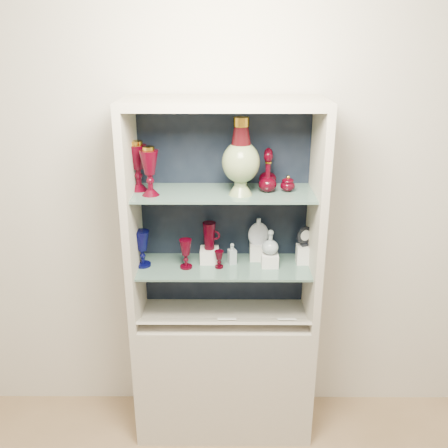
{
  "coord_description": "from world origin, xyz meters",
  "views": [
    {
      "loc": [
        0.01,
        -0.9,
        2.23
      ],
      "look_at": [
        0.0,
        1.53,
        1.3
      ],
      "focal_mm": 40.0,
      "sensor_mm": 36.0,
      "label": 1
    }
  ],
  "objects_px": {
    "pedestal_lamp_right": "(150,171)",
    "cameo_medallion": "(305,236)",
    "cobalt_goblet": "(142,249)",
    "ruby_goblet_small": "(219,259)",
    "enamel_urn": "(241,157)",
    "ruby_decanter_b": "(268,166)",
    "ruby_decanter_a": "(268,169)",
    "clear_square_bottle": "(232,253)",
    "flat_flask": "(258,231)",
    "lidded_bowl": "(288,183)",
    "ruby_goblet_tall": "(186,254)",
    "ruby_pitcher": "(209,236)",
    "clear_round_decanter": "(270,243)",
    "pedestal_lamp_left": "(138,166)"
  },
  "relations": [
    {
      "from": "ruby_decanter_a",
      "to": "flat_flask",
      "type": "relative_size",
      "value": 1.53
    },
    {
      "from": "pedestal_lamp_left",
      "to": "clear_round_decanter",
      "type": "height_order",
      "value": "pedestal_lamp_left"
    },
    {
      "from": "lidded_bowl",
      "to": "ruby_goblet_small",
      "type": "height_order",
      "value": "lidded_bowl"
    },
    {
      "from": "pedestal_lamp_right",
      "to": "ruby_decanter_b",
      "type": "distance_m",
      "value": 0.62
    },
    {
      "from": "ruby_decanter_a",
      "to": "cobalt_goblet",
      "type": "distance_m",
      "value": 0.79
    },
    {
      "from": "lidded_bowl",
      "to": "cameo_medallion",
      "type": "xyz_separation_m",
      "value": [
        0.11,
        0.03,
        -0.3
      ]
    },
    {
      "from": "ruby_decanter_a",
      "to": "cameo_medallion",
      "type": "distance_m",
      "value": 0.44
    },
    {
      "from": "clear_square_bottle",
      "to": "flat_flask",
      "type": "relative_size",
      "value": 0.77
    },
    {
      "from": "ruby_goblet_tall",
      "to": "pedestal_lamp_right",
      "type": "bearing_deg",
      "value": -169.47
    },
    {
      "from": "ruby_decanter_a",
      "to": "ruby_pitcher",
      "type": "relative_size",
      "value": 1.58
    },
    {
      "from": "pedestal_lamp_right",
      "to": "cameo_medallion",
      "type": "height_order",
      "value": "pedestal_lamp_right"
    },
    {
      "from": "ruby_decanter_b",
      "to": "ruby_pitcher",
      "type": "bearing_deg",
      "value": -170.54
    },
    {
      "from": "ruby_decanter_a",
      "to": "ruby_decanter_b",
      "type": "xyz_separation_m",
      "value": [
        0.01,
        0.1,
        -0.01
      ]
    },
    {
      "from": "ruby_decanter_b",
      "to": "lidded_bowl",
      "type": "bearing_deg",
      "value": -42.51
    },
    {
      "from": "ruby_goblet_small",
      "to": "clear_square_bottle",
      "type": "height_order",
      "value": "clear_square_bottle"
    },
    {
      "from": "flat_flask",
      "to": "lidded_bowl",
      "type": "bearing_deg",
      "value": -31.15
    },
    {
      "from": "ruby_decanter_a",
      "to": "clear_square_bottle",
      "type": "distance_m",
      "value": 0.51
    },
    {
      "from": "lidded_bowl",
      "to": "cobalt_goblet",
      "type": "height_order",
      "value": "lidded_bowl"
    },
    {
      "from": "pedestal_lamp_right",
      "to": "clear_round_decanter",
      "type": "relative_size",
      "value": 1.86
    },
    {
      "from": "lidded_bowl",
      "to": "ruby_goblet_tall",
      "type": "distance_m",
      "value": 0.66
    },
    {
      "from": "ruby_pitcher",
      "to": "cameo_medallion",
      "type": "bearing_deg",
      "value": 16.88
    },
    {
      "from": "pedestal_lamp_left",
      "to": "pedestal_lamp_right",
      "type": "bearing_deg",
      "value": -49.74
    },
    {
      "from": "pedestal_lamp_left",
      "to": "ruby_decanter_a",
      "type": "bearing_deg",
      "value": -2.22
    },
    {
      "from": "ruby_decanter_b",
      "to": "pedestal_lamp_right",
      "type": "bearing_deg",
      "value": -165.31
    },
    {
      "from": "pedestal_lamp_left",
      "to": "ruby_decanter_b",
      "type": "bearing_deg",
      "value": 6.18
    },
    {
      "from": "enamel_urn",
      "to": "ruby_goblet_small",
      "type": "bearing_deg",
      "value": 171.38
    },
    {
      "from": "lidded_bowl",
      "to": "cameo_medallion",
      "type": "distance_m",
      "value": 0.33
    },
    {
      "from": "enamel_urn",
      "to": "clear_round_decanter",
      "type": "height_order",
      "value": "enamel_urn"
    },
    {
      "from": "flat_flask",
      "to": "pedestal_lamp_left",
      "type": "bearing_deg",
      "value": -177.12
    },
    {
      "from": "cobalt_goblet",
      "to": "ruby_goblet_small",
      "type": "xyz_separation_m",
      "value": [
        0.41,
        -0.02,
        -0.05
      ]
    },
    {
      "from": "lidded_bowl",
      "to": "cameo_medallion",
      "type": "height_order",
      "value": "lidded_bowl"
    },
    {
      "from": "pedestal_lamp_right",
      "to": "ruby_decanter_a",
      "type": "relative_size",
      "value": 1.04
    },
    {
      "from": "flat_flask",
      "to": "cameo_medallion",
      "type": "height_order",
      "value": "flat_flask"
    },
    {
      "from": "pedestal_lamp_left",
      "to": "lidded_bowl",
      "type": "height_order",
      "value": "pedestal_lamp_left"
    },
    {
      "from": "cobalt_goblet",
      "to": "flat_flask",
      "type": "relative_size",
      "value": 1.29
    },
    {
      "from": "ruby_goblet_tall",
      "to": "cameo_medallion",
      "type": "bearing_deg",
      "value": 5.95
    },
    {
      "from": "enamel_urn",
      "to": "clear_square_bottle",
      "type": "height_order",
      "value": "enamel_urn"
    },
    {
      "from": "cobalt_goblet",
      "to": "cameo_medallion",
      "type": "distance_m",
      "value": 0.88
    },
    {
      "from": "ruby_goblet_small",
      "to": "ruby_decanter_a",
      "type": "bearing_deg",
      "value": 6.0
    },
    {
      "from": "pedestal_lamp_right",
      "to": "ruby_decanter_a",
      "type": "height_order",
      "value": "pedestal_lamp_right"
    },
    {
      "from": "ruby_decanter_b",
      "to": "enamel_urn",
      "type": "bearing_deg",
      "value": -136.23
    },
    {
      "from": "lidded_bowl",
      "to": "flat_flask",
      "type": "height_order",
      "value": "lidded_bowl"
    },
    {
      "from": "pedestal_lamp_left",
      "to": "ruby_goblet_tall",
      "type": "distance_m",
      "value": 0.53
    },
    {
      "from": "ruby_decanter_b",
      "to": "cameo_medallion",
      "type": "relative_size",
      "value": 1.88
    },
    {
      "from": "enamel_urn",
      "to": "ruby_pitcher",
      "type": "bearing_deg",
      "value": 151.42
    },
    {
      "from": "enamel_urn",
      "to": "ruby_decanter_a",
      "type": "distance_m",
      "value": 0.16
    },
    {
      "from": "ruby_decanter_a",
      "to": "ruby_goblet_small",
      "type": "bearing_deg",
      "value": -174.0
    },
    {
      "from": "ruby_goblet_small",
      "to": "enamel_urn",
      "type": "bearing_deg",
      "value": -8.62
    },
    {
      "from": "ruby_decanter_a",
      "to": "flat_flask",
      "type": "xyz_separation_m",
      "value": [
        -0.03,
        0.09,
        -0.37
      ]
    },
    {
      "from": "lidded_bowl",
      "to": "clear_square_bottle",
      "type": "xyz_separation_m",
      "value": [
        -0.28,
        0.02,
        -0.4
      ]
    }
  ]
}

